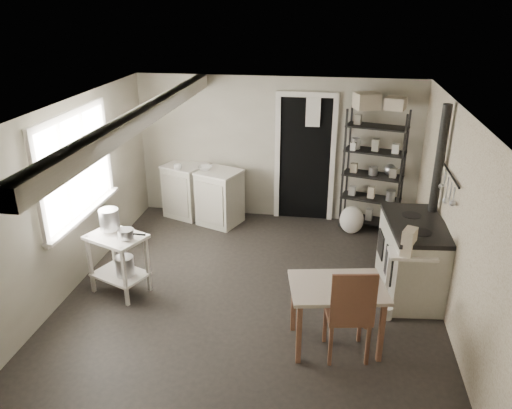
# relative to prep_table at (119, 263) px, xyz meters

# --- Properties ---
(floor) EXTENTS (5.00, 5.00, 0.00)m
(floor) POSITION_rel_prep_table_xyz_m (1.63, 0.13, -0.40)
(floor) COLOR black
(floor) RESTS_ON ground
(ceiling) EXTENTS (5.00, 5.00, 0.00)m
(ceiling) POSITION_rel_prep_table_xyz_m (1.63, 0.13, 1.90)
(ceiling) COLOR beige
(ceiling) RESTS_ON wall_back
(wall_back) EXTENTS (4.50, 0.02, 2.30)m
(wall_back) POSITION_rel_prep_table_xyz_m (1.63, 2.63, 0.75)
(wall_back) COLOR #B2AB98
(wall_back) RESTS_ON ground
(wall_front) EXTENTS (4.50, 0.02, 2.30)m
(wall_front) POSITION_rel_prep_table_xyz_m (1.63, -2.37, 0.75)
(wall_front) COLOR #B2AB98
(wall_front) RESTS_ON ground
(wall_left) EXTENTS (0.02, 5.00, 2.30)m
(wall_left) POSITION_rel_prep_table_xyz_m (-0.62, 0.13, 0.75)
(wall_left) COLOR #B2AB98
(wall_left) RESTS_ON ground
(wall_right) EXTENTS (0.02, 5.00, 2.30)m
(wall_right) POSITION_rel_prep_table_xyz_m (3.88, 0.13, 0.75)
(wall_right) COLOR #B2AB98
(wall_right) RESTS_ON ground
(window) EXTENTS (0.12, 1.76, 1.28)m
(window) POSITION_rel_prep_table_xyz_m (-0.59, 0.33, 1.10)
(window) COLOR white
(window) RESTS_ON wall_left
(doorway) EXTENTS (0.96, 0.10, 2.08)m
(doorway) POSITION_rel_prep_table_xyz_m (2.08, 2.60, 0.60)
(doorway) COLOR white
(doorway) RESTS_ON ground
(ceiling_beam) EXTENTS (0.18, 5.00, 0.18)m
(ceiling_beam) POSITION_rel_prep_table_xyz_m (0.43, 0.13, 1.80)
(ceiling_beam) COLOR white
(ceiling_beam) RESTS_ON ceiling
(wallpaper_panel) EXTENTS (0.01, 5.00, 2.30)m
(wallpaper_panel) POSITION_rel_prep_table_xyz_m (3.87, 0.13, 0.75)
(wallpaper_panel) COLOR beige
(wallpaper_panel) RESTS_ON wall_right
(utensil_rail) EXTENTS (0.06, 1.20, 0.44)m
(utensil_rail) POSITION_rel_prep_table_xyz_m (3.82, 0.73, 1.15)
(utensil_rail) COLOR silver
(utensil_rail) RESTS_ON wall_right
(prep_table) EXTENTS (0.81, 0.70, 0.77)m
(prep_table) POSITION_rel_prep_table_xyz_m (0.00, 0.00, 0.00)
(prep_table) COLOR white
(prep_table) RESTS_ON ground
(stockpot) EXTENTS (0.30, 0.30, 0.25)m
(stockpot) POSITION_rel_prep_table_xyz_m (-0.10, 0.09, 0.54)
(stockpot) COLOR silver
(stockpot) RESTS_ON prep_table
(saucepan) EXTENTS (0.20, 0.20, 0.10)m
(saucepan) POSITION_rel_prep_table_xyz_m (0.17, -0.08, 0.45)
(saucepan) COLOR silver
(saucepan) RESTS_ON prep_table
(bucket) EXTENTS (0.26, 0.26, 0.24)m
(bucket) POSITION_rel_prep_table_xyz_m (0.09, -0.04, -0.02)
(bucket) COLOR silver
(bucket) RESTS_ON prep_table
(base_cabinets) EXTENTS (1.46, 1.02, 0.88)m
(base_cabinets) POSITION_rel_prep_table_xyz_m (0.46, 2.31, 0.06)
(base_cabinets) COLOR beige
(base_cabinets) RESTS_ON ground
(mixing_bowl) EXTENTS (0.33, 0.33, 0.07)m
(mixing_bowl) POSITION_rel_prep_table_xyz_m (0.54, 2.23, 0.56)
(mixing_bowl) COLOR silver
(mixing_bowl) RESTS_ON base_cabinets
(counter_cup) EXTENTS (0.14, 0.14, 0.10)m
(counter_cup) POSITION_rel_prep_table_xyz_m (0.12, 2.15, 0.57)
(counter_cup) COLOR silver
(counter_cup) RESTS_ON base_cabinets
(shelf_rack) EXTENTS (0.96, 0.57, 1.90)m
(shelf_rack) POSITION_rel_prep_table_xyz_m (3.14, 2.38, 0.55)
(shelf_rack) COLOR black
(shelf_rack) RESTS_ON ground
(shelf_jar) EXTENTS (0.10, 0.10, 0.18)m
(shelf_jar) POSITION_rel_prep_table_xyz_m (2.81, 2.36, 0.96)
(shelf_jar) COLOR silver
(shelf_jar) RESTS_ON shelf_rack
(storage_box_a) EXTENTS (0.42, 0.39, 0.23)m
(storage_box_a) POSITION_rel_prep_table_xyz_m (2.96, 2.39, 1.61)
(storage_box_a) COLOR beige
(storage_box_a) RESTS_ON shelf_rack
(storage_box_b) EXTENTS (0.35, 0.33, 0.18)m
(storage_box_b) POSITION_rel_prep_table_xyz_m (3.37, 2.39, 1.59)
(storage_box_b) COLOR beige
(storage_box_b) RESTS_ON shelf_rack
(stove) EXTENTS (0.77, 1.25, 0.94)m
(stove) POSITION_rel_prep_table_xyz_m (3.55, 0.55, 0.04)
(stove) COLOR beige
(stove) RESTS_ON ground
(stovepipe) EXTENTS (0.13, 0.13, 1.53)m
(stovepipe) POSITION_rel_prep_table_xyz_m (3.78, 0.94, 1.19)
(stovepipe) COLOR black
(stovepipe) RESTS_ON stove
(side_ledge) EXTENTS (0.54, 0.31, 0.80)m
(side_ledge) POSITION_rel_prep_table_xyz_m (3.45, 0.04, 0.03)
(side_ledge) COLOR white
(side_ledge) RESTS_ON ground
(oats_box) EXTENTS (0.19, 0.23, 0.30)m
(oats_box) POSITION_rel_prep_table_xyz_m (3.38, 0.00, 0.61)
(oats_box) COLOR beige
(oats_box) RESTS_ON side_ledge
(work_table) EXTENTS (1.06, 0.83, 0.72)m
(work_table) POSITION_rel_prep_table_xyz_m (2.63, -0.64, -0.02)
(work_table) COLOR beige
(work_table) RESTS_ON ground
(table_cup) EXTENTS (0.12, 0.12, 0.09)m
(table_cup) POSITION_rel_prep_table_xyz_m (2.83, -0.79, 0.40)
(table_cup) COLOR silver
(table_cup) RESTS_ON work_table
(chair) EXTENTS (0.50, 0.52, 1.05)m
(chair) POSITION_rel_prep_table_xyz_m (2.74, -0.76, 0.09)
(chair) COLOR brown
(chair) RESTS_ON ground
(flour_sack) EXTENTS (0.41, 0.37, 0.44)m
(flour_sack) POSITION_rel_prep_table_xyz_m (2.87, 2.13, -0.16)
(flour_sack) COLOR silver
(flour_sack) RESTS_ON ground
(floor_crock) EXTENTS (0.15, 0.15, 0.14)m
(floor_crock) POSITION_rel_prep_table_xyz_m (3.23, -0.08, -0.33)
(floor_crock) COLOR silver
(floor_crock) RESTS_ON ground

